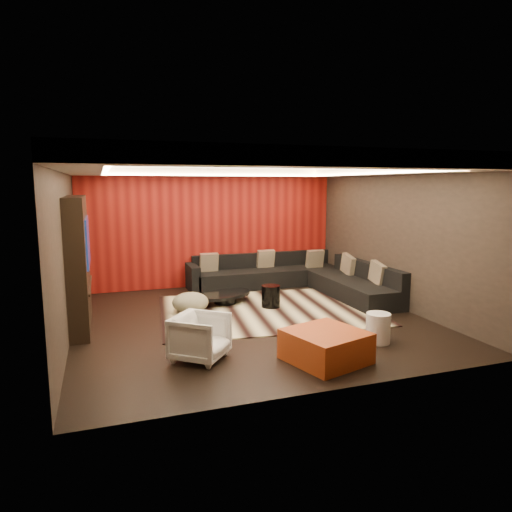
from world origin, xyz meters
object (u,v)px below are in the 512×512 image
object	(u,v)px
coffee_table	(225,298)
armchair	(200,337)
orange_ottoman	(326,346)
sectional_sofa	(297,279)
white_side_table	(378,328)
drum_stool	(271,296)

from	to	relation	value
coffee_table	armchair	distance (m)	2.97
orange_ottoman	armchair	world-z (taller)	armchair
sectional_sofa	armchair	bearing A→B (deg)	-131.09
orange_ottoman	armchair	xyz separation A→B (m)	(-1.61, 0.61, 0.11)
white_side_table	orange_ottoman	xyz separation A→B (m)	(-1.10, -0.40, -0.02)
orange_ottoman	sectional_sofa	bearing A→B (deg)	71.22
drum_stool	white_side_table	distance (m)	2.53
orange_ottoman	armchair	bearing A→B (deg)	159.25
armchair	sectional_sofa	world-z (taller)	sectional_sofa
coffee_table	sectional_sofa	world-z (taller)	sectional_sofa
drum_stool	orange_ottoman	size ratio (longest dim) A/B	0.45
orange_ottoman	sectional_sofa	distance (m)	4.25
white_side_table	armchair	bearing A→B (deg)	175.56
coffee_table	orange_ottoman	distance (m)	3.41
sectional_sofa	drum_stool	bearing A→B (deg)	-132.14
drum_stool	white_side_table	size ratio (longest dim) A/B	0.93
drum_stool	armchair	xyz separation A→B (m)	(-1.86, -2.18, 0.08)
drum_stool	sectional_sofa	distance (m)	1.67
armchair	sectional_sofa	xyz separation A→B (m)	(2.98, 3.41, -0.05)
white_side_table	sectional_sofa	world-z (taller)	sectional_sofa
white_side_table	orange_ottoman	bearing A→B (deg)	-159.94
drum_stool	sectional_sofa	size ratio (longest dim) A/B	0.12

